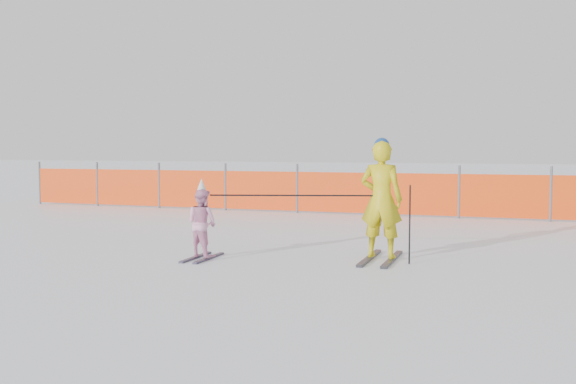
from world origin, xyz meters
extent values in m
plane|color=white|center=(0.00, 0.00, 0.00)|extent=(120.00, 120.00, 0.00)
cube|color=black|center=(1.20, 0.76, 0.02)|extent=(0.09, 1.43, 0.04)
cube|color=black|center=(1.54, 0.76, 0.02)|extent=(0.09, 1.43, 0.04)
imported|color=gold|center=(1.37, 0.76, 0.90)|extent=(0.66, 0.46, 1.73)
sphere|color=navy|center=(1.37, 0.76, 1.70)|extent=(0.23, 0.23, 0.23)
cube|color=black|center=(-1.31, 0.00, 0.01)|extent=(0.09, 0.95, 0.03)
cube|color=black|center=(-1.09, 0.00, 0.01)|extent=(0.09, 0.95, 0.03)
imported|color=#F6A0C8|center=(-1.20, 0.00, 0.54)|extent=(0.60, 0.53, 1.02)
cone|color=silver|center=(-1.20, 0.00, 1.09)|extent=(0.19, 0.19, 0.24)
cylinder|color=black|center=(1.82, 0.56, 0.57)|extent=(0.02, 0.02, 1.14)
cylinder|color=black|center=(0.09, 0.38, 0.96)|extent=(2.33, 0.71, 0.02)
cylinder|color=#595960|center=(-9.93, 6.89, 0.62)|extent=(0.06, 0.06, 1.25)
cylinder|color=#595960|center=(-7.93, 6.89, 0.62)|extent=(0.06, 0.06, 1.25)
cylinder|color=#595960|center=(-5.93, 6.89, 0.62)|extent=(0.06, 0.06, 1.25)
cylinder|color=#595960|center=(-3.93, 6.89, 0.62)|extent=(0.06, 0.06, 1.25)
cylinder|color=#595960|center=(-1.93, 6.89, 0.62)|extent=(0.06, 0.06, 1.25)
cylinder|color=#595960|center=(0.07, 6.89, 0.62)|extent=(0.06, 0.06, 1.25)
cylinder|color=#595960|center=(2.07, 6.89, 0.62)|extent=(0.06, 0.06, 1.25)
cylinder|color=#595960|center=(4.07, 6.89, 0.62)|extent=(0.06, 0.06, 1.25)
cube|color=#FF450D|center=(-2.46, 6.89, 0.55)|extent=(14.96, 0.03, 1.00)
camera|label=1|loc=(3.11, -8.61, 1.67)|focal=40.00mm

